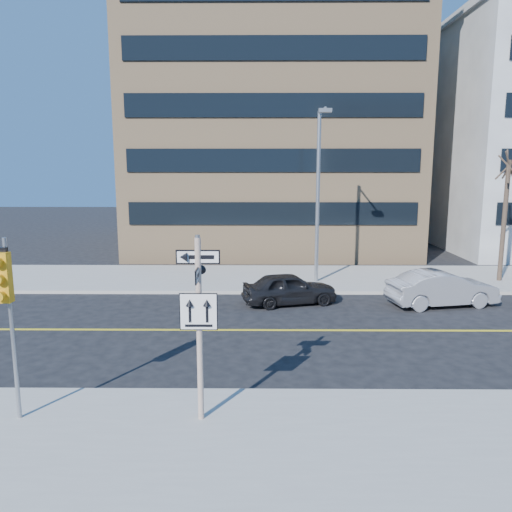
{
  "coord_description": "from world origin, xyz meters",
  "views": [
    {
      "loc": [
        1.29,
        -12.65,
        5.56
      ],
      "look_at": [
        1.15,
        4.0,
        2.63
      ],
      "focal_mm": 35.0,
      "sensor_mm": 36.0,
      "label": 1
    }
  ],
  "objects_px": {
    "sign_pole": "(199,318)",
    "street_tree_west": "(509,169)",
    "parked_car_a": "(289,288)",
    "traffic_signal": "(5,292)",
    "parked_car_b": "(442,289)",
    "streetlight_a": "(319,186)"
  },
  "relations": [
    {
      "from": "traffic_signal",
      "to": "streetlight_a",
      "type": "distance_m",
      "value": 15.72
    },
    {
      "from": "sign_pole",
      "to": "street_tree_west",
      "type": "height_order",
      "value": "street_tree_west"
    },
    {
      "from": "streetlight_a",
      "to": "traffic_signal",
      "type": "bearing_deg",
      "value": -120.8
    },
    {
      "from": "sign_pole",
      "to": "street_tree_west",
      "type": "xyz_separation_m",
      "value": [
        13.0,
        13.81,
        3.09
      ]
    },
    {
      "from": "parked_car_b",
      "to": "street_tree_west",
      "type": "bearing_deg",
      "value": -57.59
    },
    {
      "from": "street_tree_west",
      "to": "streetlight_a",
      "type": "bearing_deg",
      "value": -176.55
    },
    {
      "from": "parked_car_a",
      "to": "street_tree_west",
      "type": "distance_m",
      "value": 12.2
    },
    {
      "from": "sign_pole",
      "to": "traffic_signal",
      "type": "xyz_separation_m",
      "value": [
        -4.0,
        -0.15,
        0.59
      ]
    },
    {
      "from": "sign_pole",
      "to": "parked_car_a",
      "type": "relative_size",
      "value": 1.05
    },
    {
      "from": "street_tree_west",
      "to": "parked_car_b",
      "type": "bearing_deg",
      "value": -136.31
    },
    {
      "from": "sign_pole",
      "to": "traffic_signal",
      "type": "height_order",
      "value": "sign_pole"
    },
    {
      "from": "parked_car_a",
      "to": "street_tree_west",
      "type": "xyz_separation_m",
      "value": [
        10.5,
        3.87,
        4.86
      ]
    },
    {
      "from": "parked_car_a",
      "to": "street_tree_west",
      "type": "bearing_deg",
      "value": -84.58
    },
    {
      "from": "traffic_signal",
      "to": "street_tree_west",
      "type": "distance_m",
      "value": 22.14
    },
    {
      "from": "traffic_signal",
      "to": "street_tree_west",
      "type": "relative_size",
      "value": 0.63
    },
    {
      "from": "parked_car_a",
      "to": "sign_pole",
      "type": "bearing_deg",
      "value": 151.07
    },
    {
      "from": "sign_pole",
      "to": "street_tree_west",
      "type": "bearing_deg",
      "value": 46.74
    },
    {
      "from": "sign_pole",
      "to": "street_tree_west",
      "type": "distance_m",
      "value": 19.22
    },
    {
      "from": "parked_car_a",
      "to": "parked_car_b",
      "type": "height_order",
      "value": "parked_car_b"
    },
    {
      "from": "parked_car_b",
      "to": "streetlight_a",
      "type": "bearing_deg",
      "value": 41.73
    },
    {
      "from": "traffic_signal",
      "to": "street_tree_west",
      "type": "height_order",
      "value": "street_tree_west"
    },
    {
      "from": "street_tree_west",
      "to": "sign_pole",
      "type": "bearing_deg",
      "value": -133.26
    }
  ]
}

